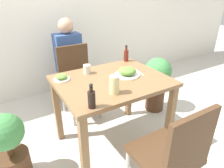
% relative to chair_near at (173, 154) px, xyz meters
% --- Properties ---
extents(ground_plane, '(16.00, 16.00, 0.00)m').
position_rel_chair_near_xyz_m(ground_plane, '(-0.01, 0.79, -0.50)').
color(ground_plane, beige).
extents(wall_back, '(8.00, 0.05, 2.60)m').
position_rel_chair_near_xyz_m(wall_back, '(-0.01, 2.33, 0.80)').
color(wall_back, white).
rests_on(wall_back, ground_plane).
extents(dining_table, '(1.01, 0.80, 0.75)m').
position_rel_chair_near_xyz_m(dining_table, '(-0.01, 0.79, 0.14)').
color(dining_table, olive).
rests_on(dining_table, ground_plane).
extents(chair_near, '(0.42, 0.42, 0.88)m').
position_rel_chair_near_xyz_m(chair_near, '(0.00, 0.00, 0.00)').
color(chair_near, '#4C331E').
rests_on(chair_near, ground_plane).
extents(chair_far, '(0.42, 0.42, 0.88)m').
position_rel_chair_near_xyz_m(chair_far, '(-0.08, 1.52, 0.00)').
color(chair_far, '#4C331E').
rests_on(chair_far, ground_plane).
extents(food_plate, '(0.24, 0.24, 0.08)m').
position_rel_chair_near_xyz_m(food_plate, '(0.16, 0.79, 0.29)').
color(food_plate, white).
rests_on(food_plate, dining_table).
extents(side_plate, '(0.15, 0.15, 0.06)m').
position_rel_chair_near_xyz_m(side_plate, '(-0.42, 1.01, 0.28)').
color(side_plate, white).
rests_on(side_plate, dining_table).
extents(drink_cup, '(0.07, 0.07, 0.09)m').
position_rel_chair_near_xyz_m(drink_cup, '(-0.15, 1.03, 0.30)').
color(drink_cup, silver).
rests_on(drink_cup, dining_table).
extents(juice_glass, '(0.08, 0.08, 0.15)m').
position_rel_chair_near_xyz_m(juice_glass, '(-0.14, 0.54, 0.33)').
color(juice_glass, beige).
rests_on(juice_glass, dining_table).
extents(sauce_bottle, '(0.05, 0.05, 0.19)m').
position_rel_chair_near_xyz_m(sauce_bottle, '(-0.38, 0.44, 0.33)').
color(sauce_bottle, black).
rests_on(sauce_bottle, dining_table).
extents(condiment_bottle, '(0.05, 0.05, 0.19)m').
position_rel_chair_near_xyz_m(condiment_bottle, '(0.39, 1.14, 0.33)').
color(condiment_bottle, maroon).
rests_on(condiment_bottle, dining_table).
extents(fork_utensil, '(0.03, 0.17, 0.00)m').
position_rel_chair_near_xyz_m(fork_utensil, '(0.01, 0.79, 0.26)').
color(fork_utensil, silver).
rests_on(fork_utensil, dining_table).
extents(spoon_utensil, '(0.04, 0.19, 0.00)m').
position_rel_chair_near_xyz_m(spoon_utensil, '(0.31, 0.79, 0.26)').
color(spoon_utensil, silver).
rests_on(spoon_utensil, dining_table).
extents(potted_plant_left, '(0.29, 0.29, 0.65)m').
position_rel_chair_near_xyz_m(potted_plant_left, '(-0.96, 0.83, -0.16)').
color(potted_plant_left, '#51331E').
rests_on(potted_plant_left, ground_plane).
extents(potted_plant_right, '(0.35, 0.35, 0.73)m').
position_rel_chair_near_xyz_m(potted_plant_right, '(0.83, 1.06, -0.06)').
color(potted_plant_right, '#51331E').
rests_on(potted_plant_right, ground_plane).
extents(person_figure, '(0.34, 0.22, 1.17)m').
position_rel_chair_near_xyz_m(person_figure, '(-0.04, 1.91, 0.08)').
color(person_figure, '#2D3347').
rests_on(person_figure, ground_plane).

